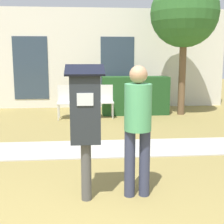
% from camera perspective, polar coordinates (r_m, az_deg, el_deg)
% --- Properties ---
extents(sidewalk, '(12.00, 1.10, 0.02)m').
position_cam_1_polar(sidewalk, '(5.76, -8.03, -6.80)').
color(sidewalk, '#B7B2A8').
rests_on(sidewalk, ground).
extents(building_facade, '(10.00, 0.26, 3.20)m').
position_cam_1_polar(building_facade, '(10.42, -6.87, 9.65)').
color(building_facade, silver).
rests_on(building_facade, ground).
extents(parking_meter, '(0.44, 0.31, 1.59)m').
position_cam_1_polar(parking_meter, '(3.55, -4.89, -0.67)').
color(parking_meter, '#4C4C4C').
rests_on(parking_meter, ground).
extents(person_standing, '(0.32, 0.32, 1.58)m').
position_cam_1_polar(person_standing, '(3.67, 4.73, -1.70)').
color(person_standing, '#333851').
rests_on(person_standing, ground).
extents(outdoor_chair_left, '(0.44, 0.44, 0.90)m').
position_cam_1_polar(outdoor_chair_left, '(8.57, -8.48, 2.34)').
color(outdoor_chair_left, silver).
rests_on(outdoor_chair_left, ground).
extents(outdoor_chair_middle, '(0.44, 0.44, 0.90)m').
position_cam_1_polar(outdoor_chair_middle, '(8.64, -1.25, 2.51)').
color(outdoor_chair_middle, silver).
rests_on(outdoor_chair_middle, ground).
extents(hedge_row, '(1.92, 0.60, 1.10)m').
position_cam_1_polar(hedge_row, '(9.13, 4.25, 3.03)').
color(hedge_row, '#1E471E').
rests_on(hedge_row, ground).
extents(tree, '(1.90, 1.90, 3.82)m').
position_cam_1_polar(tree, '(9.28, 13.12, 17.12)').
color(tree, brown).
rests_on(tree, ground).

